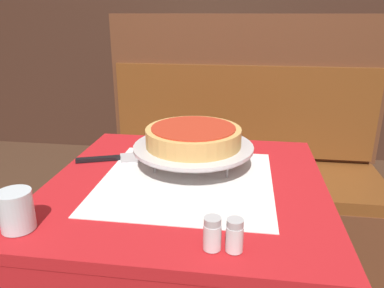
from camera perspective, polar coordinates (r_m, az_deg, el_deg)
dining_table_front at (r=1.14m, az=-0.83°, el=-11.13°), size 0.79×0.79×0.76m
dining_table_rear at (r=2.80m, az=3.09°, el=7.86°), size 0.75×0.75×0.75m
booth_bench at (r=2.02m, az=7.20°, el=-6.72°), size 1.43×0.54×1.21m
back_wall_panel at (r=3.25m, az=5.74°, el=19.05°), size 6.00×0.04×2.40m
pizza_pan_stand at (r=1.15m, az=0.21°, el=-0.62°), size 0.37×0.37×0.07m
deep_dish_pizza at (r=1.13m, az=0.21°, el=1.21°), size 0.29×0.29×0.06m
pizza_server at (r=1.25m, az=-11.36°, el=-2.12°), size 0.24×0.13×0.01m
water_glass_near at (r=0.92m, az=-25.21°, el=-9.14°), size 0.07×0.07×0.09m
salt_shaker at (r=0.78m, az=3.11°, el=-13.45°), size 0.04×0.04×0.07m
pepper_shaker at (r=0.78m, az=6.51°, el=-13.66°), size 0.04×0.04×0.07m
condiment_caddy at (r=2.70m, az=0.94°, el=10.39°), size 0.15×0.15×0.18m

